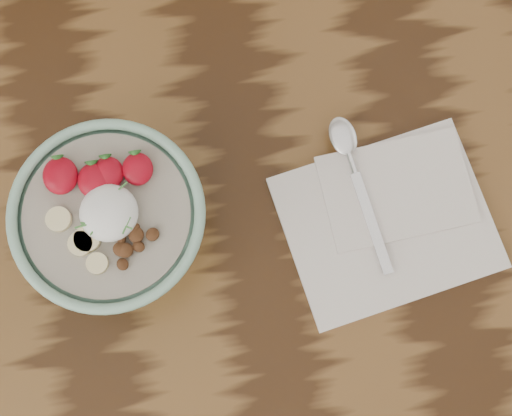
{
  "coord_description": "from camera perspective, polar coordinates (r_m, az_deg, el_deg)",
  "views": [
    {
      "loc": [
        -2.03,
        -11.27,
        156.53
      ],
      "look_at": [
        0.3,
        2.22,
        86.88
      ],
      "focal_mm": 50.0,
      "sensor_mm": 36.0,
      "label": 1
    }
  ],
  "objects": [
    {
      "name": "table",
      "position": [
        0.92,
        0.05,
        -3.93
      ],
      "size": [
        160.0,
        90.0,
        75.0
      ],
      "color": "#331D0C",
      "rests_on": "ground"
    },
    {
      "name": "spoon",
      "position": [
        0.83,
        7.52,
        4.03
      ],
      "size": [
        4.5,
        19.27,
        1.0
      ],
      "rotation": [
        0.0,
        0.0,
        0.12
      ],
      "color": "silver",
      "rests_on": "napkin"
    },
    {
      "name": "napkin",
      "position": [
        0.84,
        10.59,
        -0.62
      ],
      "size": [
        25.79,
        22.06,
        1.43
      ],
      "rotation": [
        0.0,
        0.0,
        0.15
      ],
      "color": "silver",
      "rests_on": "table"
    },
    {
      "name": "breakfast_bowl",
      "position": [
        0.77,
        -11.31,
        -1.02
      ],
      "size": [
        20.18,
        20.18,
        13.65
      ],
      "rotation": [
        0.0,
        0.0,
        0.2
      ],
      "color": "#89B8A0",
      "rests_on": "table"
    }
  ]
}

